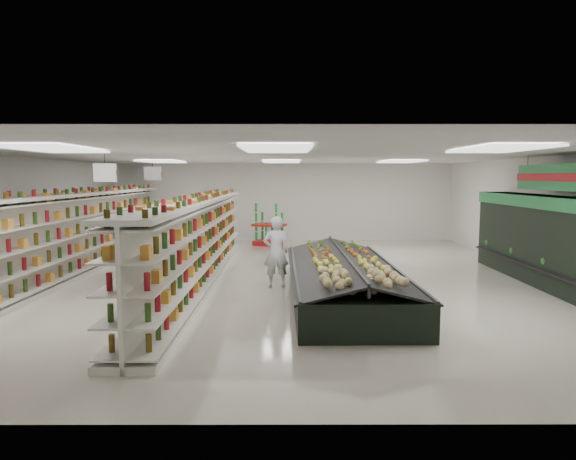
{
  "coord_description": "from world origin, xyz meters",
  "views": [
    {
      "loc": [
        0.18,
        -13.29,
        2.67
      ],
      "look_at": [
        0.21,
        0.23,
        1.25
      ],
      "focal_mm": 32.0,
      "sensor_mm": 36.0,
      "label": 1
    }
  ],
  "objects_px": {
    "gondola_center": "(198,245)",
    "shopper_main": "(276,252)",
    "soda_endcap": "(269,227)",
    "produce_island": "(344,277)",
    "shopper_background": "(176,237)",
    "gondola_left": "(77,236)"
  },
  "relations": [
    {
      "from": "gondola_center",
      "to": "shopper_main",
      "type": "bearing_deg",
      "value": -13.37
    },
    {
      "from": "soda_endcap",
      "to": "produce_island",
      "type": "bearing_deg",
      "value": -77.24
    },
    {
      "from": "produce_island",
      "to": "soda_endcap",
      "type": "xyz_separation_m",
      "value": [
        -1.94,
        8.58,
        0.28
      ]
    },
    {
      "from": "shopper_main",
      "to": "shopper_background",
      "type": "xyz_separation_m",
      "value": [
        -3.29,
        4.06,
        -0.11
      ]
    },
    {
      "from": "gondola_left",
      "to": "shopper_background",
      "type": "height_order",
      "value": "gondola_left"
    },
    {
      "from": "gondola_center",
      "to": "produce_island",
      "type": "bearing_deg",
      "value": -23.58
    },
    {
      "from": "gondola_left",
      "to": "shopper_background",
      "type": "relative_size",
      "value": 8.59
    },
    {
      "from": "produce_island",
      "to": "soda_endcap",
      "type": "relative_size",
      "value": 4.42
    },
    {
      "from": "soda_endcap",
      "to": "shopper_main",
      "type": "relative_size",
      "value": 0.87
    },
    {
      "from": "shopper_background",
      "to": "gondola_center",
      "type": "bearing_deg",
      "value": -164.9
    },
    {
      "from": "shopper_background",
      "to": "soda_endcap",
      "type": "bearing_deg",
      "value": -44.88
    },
    {
      "from": "soda_endcap",
      "to": "shopper_main",
      "type": "height_order",
      "value": "shopper_main"
    },
    {
      "from": "shopper_main",
      "to": "shopper_background",
      "type": "distance_m",
      "value": 5.23
    },
    {
      "from": "gondola_left",
      "to": "shopper_main",
      "type": "relative_size",
      "value": 7.49
    },
    {
      "from": "gondola_center",
      "to": "soda_endcap",
      "type": "xyz_separation_m",
      "value": [
        1.53,
        7.06,
        -0.24
      ]
    },
    {
      "from": "gondola_left",
      "to": "soda_endcap",
      "type": "bearing_deg",
      "value": 49.13
    },
    {
      "from": "gondola_center",
      "to": "shopper_background",
      "type": "bearing_deg",
      "value": 110.36
    },
    {
      "from": "shopper_background",
      "to": "shopper_main",
      "type": "bearing_deg",
      "value": -146.29
    },
    {
      "from": "gondola_center",
      "to": "shopper_background",
      "type": "relative_size",
      "value": 8.09
    },
    {
      "from": "produce_island",
      "to": "gondola_left",
      "type": "bearing_deg",
      "value": 157.71
    },
    {
      "from": "produce_island",
      "to": "shopper_main",
      "type": "xyz_separation_m",
      "value": [
        -1.52,
        1.05,
        0.41
      ]
    },
    {
      "from": "gondola_left",
      "to": "gondola_center",
      "type": "bearing_deg",
      "value": -19.81
    }
  ]
}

